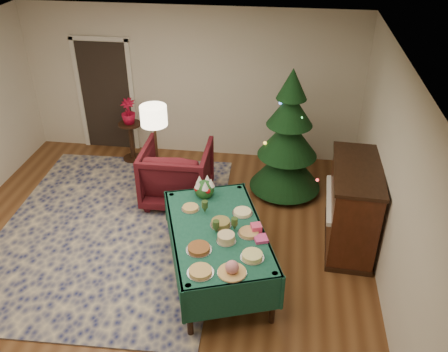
# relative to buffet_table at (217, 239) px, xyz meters

# --- Properties ---
(room_shell) EXTENTS (7.00, 7.00, 7.00)m
(room_shell) POSITION_rel_buffet_table_xyz_m (-0.97, -0.19, 0.74)
(room_shell) COLOR #593319
(room_shell) RESTS_ON ground
(doorway) EXTENTS (1.08, 0.04, 2.16)m
(doorway) POSITION_rel_buffet_table_xyz_m (-2.57, 3.29, 0.49)
(doorway) COLOR black
(doorway) RESTS_ON ground
(rug) EXTENTS (3.34, 4.31, 0.02)m
(rug) POSITION_rel_buffet_table_xyz_m (-1.71, 0.77, -0.60)
(rug) COLOR #141B4B
(rug) RESTS_ON ground
(buffet_table) EXTENTS (1.70, 2.21, 0.76)m
(buffet_table) POSITION_rel_buffet_table_xyz_m (0.00, 0.00, 0.00)
(buffet_table) COLOR black
(buffet_table) RESTS_ON ground
(platter_0) EXTENTS (0.30, 0.30, 0.05)m
(platter_0) POSITION_rel_buffet_table_xyz_m (-0.07, -0.78, 0.17)
(platter_0) COLOR silver
(platter_0) RESTS_ON buffet_table
(platter_1) EXTENTS (0.32, 0.32, 0.16)m
(platter_1) POSITION_rel_buffet_table_xyz_m (0.27, -0.74, 0.22)
(platter_1) COLOR silver
(platter_1) RESTS_ON buffet_table
(platter_2) EXTENTS (0.27, 0.27, 0.06)m
(platter_2) POSITION_rel_buffet_table_xyz_m (0.47, -0.46, 0.18)
(platter_2) COLOR silver
(platter_2) RESTS_ON buffet_table
(platter_3) EXTENTS (0.30, 0.30, 0.05)m
(platter_3) POSITION_rel_buffet_table_xyz_m (-0.15, -0.41, 0.17)
(platter_3) COLOR silver
(platter_3) RESTS_ON buffet_table
(platter_4) EXTENTS (0.24, 0.24, 0.10)m
(platter_4) POSITION_rel_buffet_table_xyz_m (0.14, -0.21, 0.20)
(platter_4) COLOR silver
(platter_4) RESTS_ON buffet_table
(platter_5) EXTENTS (0.27, 0.27, 0.04)m
(platter_5) POSITION_rel_buffet_table_xyz_m (0.39, -0.04, 0.17)
(platter_5) COLOR silver
(platter_5) RESTS_ON buffet_table
(platter_6) EXTENTS (0.27, 0.27, 0.07)m
(platter_6) POSITION_rel_buffet_table_xyz_m (0.03, 0.08, 0.18)
(platter_6) COLOR silver
(platter_6) RESTS_ON buffet_table
(platter_7) EXTENTS (0.27, 0.27, 0.04)m
(platter_7) POSITION_rel_buffet_table_xyz_m (0.27, 0.37, 0.17)
(platter_7) COLOR silver
(platter_7) RESTS_ON buffet_table
(platter_8) EXTENTS (0.24, 0.24, 0.04)m
(platter_8) POSITION_rel_buffet_table_xyz_m (-0.41, 0.37, 0.17)
(platter_8) COLOR silver
(platter_8) RESTS_ON buffet_table
(goblet_0) EXTENTS (0.08, 0.08, 0.18)m
(goblet_0) POSITION_rel_buffet_table_xyz_m (-0.21, 0.32, 0.24)
(goblet_0) COLOR #2D471E
(goblet_0) RESTS_ON buffet_table
(goblet_1) EXTENTS (0.08, 0.08, 0.18)m
(goblet_1) POSITION_rel_buffet_table_xyz_m (0.21, 0.02, 0.24)
(goblet_1) COLOR #2D471E
(goblet_1) RESTS_ON buffet_table
(goblet_2) EXTENTS (0.08, 0.08, 0.18)m
(goblet_2) POSITION_rel_buffet_table_xyz_m (-0.00, -0.07, 0.24)
(goblet_2) COLOR #2D471E
(goblet_2) RESTS_ON buffet_table
(napkin_stack) EXTENTS (0.19, 0.19, 0.04)m
(napkin_stack) POSITION_rel_buffet_table_xyz_m (0.54, -0.13, 0.17)
(napkin_stack) COLOR #D93C85
(napkin_stack) RESTS_ON buffet_table
(gift_box) EXTENTS (0.15, 0.15, 0.10)m
(gift_box) POSITION_rel_buffet_table_xyz_m (0.47, 0.02, 0.20)
(gift_box) COLOR #E23E6B
(gift_box) RESTS_ON buffet_table
(centerpiece) EXTENTS (0.27, 0.27, 0.31)m
(centerpiece) POSITION_rel_buffet_table_xyz_m (-0.28, 0.70, 0.28)
(centerpiece) COLOR #1E4C1E
(centerpiece) RESTS_ON buffet_table
(armchair) EXTENTS (1.04, 0.98, 1.06)m
(armchair) POSITION_rel_buffet_table_xyz_m (-0.90, 1.67, -0.08)
(armchair) COLOR #490F16
(armchair) RESTS_ON ground
(floor_lamp) EXTENTS (0.39, 0.39, 1.63)m
(floor_lamp) POSITION_rel_buffet_table_xyz_m (-1.18, 1.61, 0.78)
(floor_lamp) COLOR #A57F3F
(floor_lamp) RESTS_ON ground
(side_table) EXTENTS (0.41, 0.41, 0.73)m
(side_table) POSITION_rel_buffet_table_xyz_m (-2.01, 2.84, -0.25)
(side_table) COLOR black
(side_table) RESTS_ON ground
(potted_plant) EXTENTS (0.26, 0.46, 0.26)m
(potted_plant) POSITION_rel_buffet_table_xyz_m (-2.01, 2.84, 0.26)
(potted_plant) COLOR #AB0C2A
(potted_plant) RESTS_ON side_table
(christmas_tree) EXTENTS (1.29, 1.29, 2.11)m
(christmas_tree) POSITION_rel_buffet_table_xyz_m (0.80, 2.16, 0.34)
(christmas_tree) COLOR black
(christmas_tree) RESTS_ON ground
(piano) EXTENTS (0.73, 1.44, 1.22)m
(piano) POSITION_rel_buffet_table_xyz_m (1.72, 0.94, -0.01)
(piano) COLOR black
(piano) RESTS_ON ground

